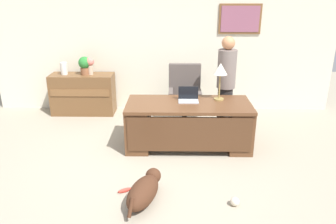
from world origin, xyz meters
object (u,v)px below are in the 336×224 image
Objects in this scene: dog_lying at (144,191)px; desk_lamp at (220,71)px; armchair at (185,98)px; credenza at (83,94)px; laptop at (188,97)px; dog_toy_ball at (235,202)px; desk at (188,123)px; potted_plant at (85,65)px; dog_toy_bone at (125,190)px; person_standing at (226,84)px; vase_empty at (64,68)px; vase_with_flowers at (90,64)px.

dog_lying is 2.31m from desk_lamp.
credenza is at bearing 165.88° from armchair.
laptop is 2.92× the size of dog_toy_ball.
desk is 5.48× the size of potted_plant.
dog_toy_bone is at bearing -68.06° from potted_plant.
desk_lamp is 3.09× the size of dog_toy_bone.
desk is at bearing 68.89° from dog_lying.
dog_lying is at bearing -109.34° from laptop.
desk_lamp is (1.09, 1.74, 1.06)m from dog_lying.
vase_empty is at bearing 164.31° from person_standing.
potted_plant reaches higher than armchair.
potted_plant is (0.42, 0.00, 0.08)m from vase_empty.
desk_lamp is 2.75m from vase_with_flowers.
laptop is at bearing 70.66° from dog_lying.
person_standing is 15.50× the size of dog_toy_ball.
vase_with_flowers is 4.07m from dog_toy_ball.
desk is at bearing -135.11° from person_standing.
dog_lying is 2.25× the size of potted_plant.
potted_plant is at bearing 152.10° from desk_lamp.
credenza is 6.50× the size of dog_toy_bone.
person_standing is at bearing 52.66° from dog_toy_bone.
person_standing is 2.41m from dog_toy_ball.
dog_toy_ball is at bearing -50.42° from credenza.
desk is at bearing -37.43° from potted_plant.
person_standing is at bearing 60.17° from dog_lying.
vase_with_flowers is 1.78× the size of dog_toy_bone.
vase_with_flowers is (-2.58, 0.87, 0.15)m from person_standing.
credenza is 2.10× the size of desk_lamp.
vase_empty reaches higher than dog_toy_ball.
desk is 2.93m from vase_empty.
dog_lying is 1.89m from laptop.
credenza is at bearing -179.61° from vase_with_flowers.
vase_empty is (-0.34, 0.00, 0.53)m from credenza.
desk_lamp is 5.50× the size of dog_toy_ball.
desk_lamp is at bearing 58.03° from dog_lying.
dog_toy_ball is at bearing -74.03° from laptop.
credenza is at bearing 143.70° from desk.
laptop is 1.31× the size of vase_empty.
dog_toy_bone is at bearing -127.34° from person_standing.
dog_lying is at bearing -65.20° from potted_plant.
vase_empty is 2.22× the size of dog_toy_ball.
credenza is 5.19× the size of vase_empty.
desk is 1.16× the size of person_standing.
vase_empty is (-0.53, 0.00, -0.09)m from vase_with_flowers.
vase_empty is at bearing 120.96° from dog_lying.
vase_empty is (-1.84, 3.07, 0.79)m from dog_lying.
armchair is 4.60× the size of vase_empty.
laptop is at bearing 91.04° from desk.
vase_empty is at bearing 155.64° from desk_lamp.
dog_lying is at bearing -119.83° from person_standing.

